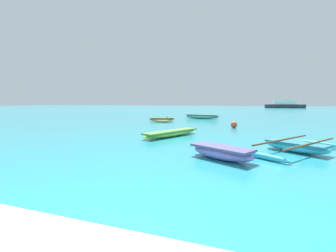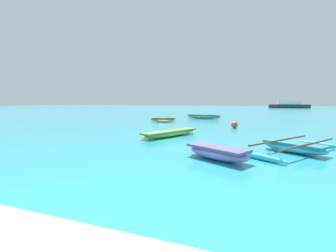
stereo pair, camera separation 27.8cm
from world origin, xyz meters
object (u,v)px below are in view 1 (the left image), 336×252
moored_boat_1 (162,119)px  moored_boat_2 (202,116)px  moored_boat_4 (296,147)px  distant_ferry (285,105)px  moored_boat_3 (171,133)px  mooring_buoy_0 (234,125)px  moored_boat_0 (221,152)px

moored_boat_1 → moored_boat_2: size_ratio=1.06×
moored_boat_4 → distant_ferry: distant_ferry is taller
moored_boat_4 → moored_boat_3: bearing=-166.0°
moored_boat_2 → moored_boat_4: bearing=-60.3°
moored_boat_2 → distant_ferry: 58.52m
moored_boat_3 → mooring_buoy_0: mooring_buoy_0 is taller
moored_boat_1 → moored_boat_4: (9.74, -11.76, 0.03)m
moored_boat_3 → distant_ferry: (16.19, 69.70, 0.87)m
distant_ferry → mooring_buoy_0: bearing=-101.5°
moored_boat_4 → mooring_buoy_0: 7.97m
moored_boat_0 → moored_boat_1: bearing=146.9°
moored_boat_4 → moored_boat_2: bearing=147.3°
moored_boat_1 → mooring_buoy_0: (7.17, -4.21, 0.07)m
moored_boat_1 → distant_ferry: (20.27, 60.15, 0.88)m
moored_boat_1 → moored_boat_3: (4.08, -9.55, 0.01)m
moored_boat_2 → mooring_buoy_0: bearing=-57.5°
moored_boat_2 → moored_boat_4: moored_boat_2 is taller
distant_ferry → moored_boat_4: bearing=-98.3°
moored_boat_3 → moored_boat_2: bearing=27.9°
moored_boat_0 → distant_ferry: distant_ferry is taller
moored_boat_1 → moored_boat_4: bearing=-73.2°
moored_boat_1 → moored_boat_4: 15.27m
moored_boat_3 → moored_boat_4: bearing=-86.6°
mooring_buoy_0 → distant_ferry: distant_ferry is taller
moored_boat_0 → moored_boat_2: bearing=131.5°
moored_boat_0 → moored_boat_3: bearing=155.7°
moored_boat_3 → moored_boat_0: bearing=-118.9°
distant_ferry → moored_boat_3: bearing=-103.1°
moored_boat_3 → moored_boat_4: moored_boat_4 is taller
moored_boat_3 → distant_ferry: 71.56m
moored_boat_4 → moored_boat_1: bearing=165.0°
moored_boat_0 → distant_ferry: size_ratio=0.20×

